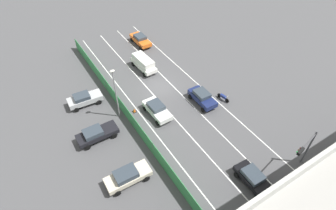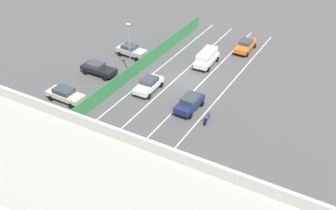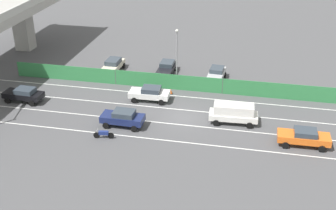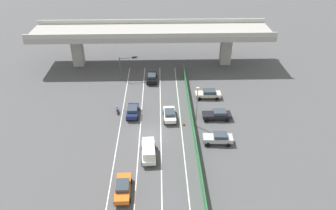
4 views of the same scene
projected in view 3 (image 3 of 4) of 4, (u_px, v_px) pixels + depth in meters
name	position (u px, v px, depth m)	size (l,w,h in m)	color
ground_plane	(183.00, 117.00, 44.97)	(300.00, 300.00, 0.00)	#4C4C4F
lane_line_left_edge	(143.00, 138.00, 41.30)	(0.14, 42.00, 0.01)	silver
lane_line_mid_left	(151.00, 122.00, 44.12)	(0.14, 42.00, 0.01)	silver
lane_line_mid_right	(158.00, 107.00, 46.94)	(0.14, 42.00, 0.01)	silver
lane_line_right_edge	(165.00, 95.00, 49.75)	(0.14, 42.00, 0.01)	silver
green_fence	(168.00, 82.00, 50.82)	(0.10, 38.10, 1.84)	#338447
car_van_white	(234.00, 112.00, 43.42)	(2.26, 4.86, 2.01)	silver
car_sedan_black	(24.00, 94.00, 47.88)	(2.11, 4.39, 1.56)	black
car_sedan_navy	(123.00, 117.00, 42.96)	(2.08, 4.24, 1.65)	navy
car_taxi_orange	(304.00, 137.00, 39.74)	(2.03, 4.69, 1.60)	orange
car_sedan_white	(150.00, 93.00, 48.07)	(2.17, 4.44, 1.60)	white
motorcycle	(104.00, 134.00, 41.03)	(0.60, 1.94, 0.93)	black
parked_wagon_silver	(216.00, 74.00, 52.87)	(4.40, 2.16, 1.64)	#B2B5B7
parked_sedan_dark	(167.00, 68.00, 54.81)	(4.64, 2.02, 1.56)	black
parked_sedan_cream	(113.00, 65.00, 55.58)	(4.61, 2.09, 1.60)	beige
street_lamp	(177.00, 53.00, 49.72)	(0.60, 0.36, 7.01)	gray
traffic_cone	(171.00, 91.00, 49.89)	(0.47, 0.47, 0.62)	orange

